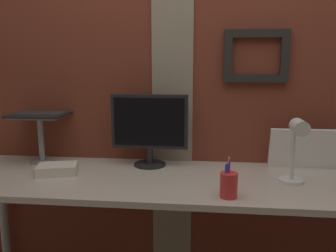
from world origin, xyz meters
TOP-DOWN VIEW (x-y plane):
  - brick_wall_back at (-0.00, 0.41)m, footprint 3.03×0.16m
  - desk at (-0.11, 0.02)m, footprint 2.26×0.66m
  - monitor at (-0.23, 0.23)m, footprint 0.43×0.18m
  - laptop_stand at (-0.87, 0.23)m, footprint 0.28×0.22m
  - laptop at (-0.87, 0.30)m, footprint 0.31×0.29m
  - whiteboard_panel at (0.65, 0.26)m, footprint 0.42×0.07m
  - desk_lamp at (0.51, -0.03)m, footprint 0.12×0.20m
  - pen_cup at (0.19, -0.21)m, footprint 0.08×0.08m
  - paper_clutter_stack at (-0.68, 0.02)m, footprint 0.23×0.19m

SIDE VIEW (x-z plane):
  - desk at x=-0.11m, z-range 0.32..1.09m
  - paper_clutter_stack at x=-0.68m, z-range 0.78..0.83m
  - pen_cup at x=0.19m, z-range 0.74..0.92m
  - whiteboard_panel at x=0.65m, z-range 0.77..1.00m
  - laptop_stand at x=-0.87m, z-range 0.82..1.10m
  - desk_lamp at x=0.51m, z-range 0.81..1.14m
  - monitor at x=-0.23m, z-range 0.81..1.21m
  - laptop at x=-0.87m, z-range 0.99..1.24m
  - brick_wall_back at x=0.00m, z-range 0.00..2.40m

